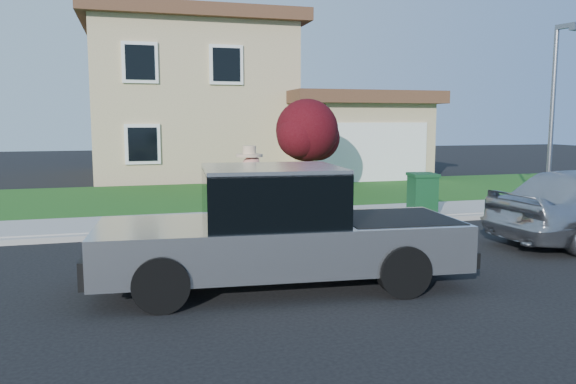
# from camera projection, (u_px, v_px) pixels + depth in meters

# --- Properties ---
(ground) EXTENTS (80.00, 80.00, 0.00)m
(ground) POSITION_uv_depth(u_px,v_px,m) (290.00, 263.00, 9.89)
(ground) COLOR black
(ground) RESTS_ON ground
(curb) EXTENTS (40.00, 0.20, 0.12)m
(curb) POSITION_uv_depth(u_px,v_px,m) (297.00, 227.00, 12.92)
(curb) COLOR gray
(curb) RESTS_ON ground
(sidewalk) EXTENTS (40.00, 2.00, 0.15)m
(sidewalk) POSITION_uv_depth(u_px,v_px,m) (284.00, 218.00, 13.96)
(sidewalk) COLOR gray
(sidewalk) RESTS_ON ground
(lawn) EXTENTS (40.00, 7.00, 0.10)m
(lawn) POSITION_uv_depth(u_px,v_px,m) (248.00, 196.00, 18.27)
(lawn) COLOR #164E18
(lawn) RESTS_ON ground
(house) EXTENTS (14.00, 11.30, 6.85)m
(house) POSITION_uv_depth(u_px,v_px,m) (219.00, 105.00, 25.48)
(house) COLOR tan
(house) RESTS_ON ground
(pickup_truck) EXTENTS (5.67, 2.37, 1.82)m
(pickup_truck) POSITION_uv_depth(u_px,v_px,m) (279.00, 231.00, 8.40)
(pickup_truck) COLOR black
(pickup_truck) RESTS_ON ground
(woman) EXTENTS (0.79, 0.68, 2.03)m
(woman) POSITION_uv_depth(u_px,v_px,m) (250.00, 204.00, 10.38)
(woman) COLOR #E6927E
(woman) RESTS_ON ground
(ornamental_tree) EXTENTS (2.25, 2.02, 3.08)m
(ornamental_tree) POSITION_uv_depth(u_px,v_px,m) (308.00, 133.00, 18.17)
(ornamental_tree) COLOR black
(ornamental_tree) RESTS_ON lawn
(trash_bin) EXTENTS (0.74, 0.82, 1.04)m
(trash_bin) POSITION_uv_depth(u_px,v_px,m) (422.00, 194.00, 13.91)
(trash_bin) COLOR #113E1F
(trash_bin) RESTS_ON sidewalk
(street_lamp) EXTENTS (0.30, 0.63, 4.77)m
(street_lamp) POSITION_uv_depth(u_px,v_px,m) (554.00, 111.00, 13.73)
(street_lamp) COLOR slate
(street_lamp) RESTS_ON ground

